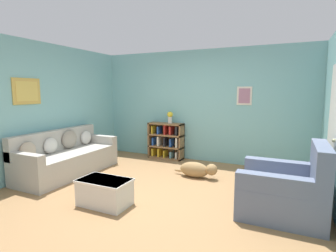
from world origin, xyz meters
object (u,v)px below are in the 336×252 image
(couch, at_px, (67,158))
(coffee_table, at_px, (105,191))
(bookshelf, at_px, (166,141))
(dog, at_px, (197,170))
(recliner_chair, at_px, (287,191))
(vase, at_px, (170,117))

(couch, xyz_separation_m, coffee_table, (1.62, -0.86, -0.12))
(bookshelf, xyz_separation_m, dog, (1.17, -1.09, -0.28))
(bookshelf, relative_size, dog, 0.99)
(recliner_chair, bearing_deg, bookshelf, 143.30)
(couch, relative_size, vase, 7.39)
(recliner_chair, height_order, coffee_table, recliner_chair)
(couch, height_order, bookshelf, bookshelf)
(recliner_chair, bearing_deg, coffee_table, -162.09)
(couch, bearing_deg, bookshelf, 56.81)
(couch, distance_m, recliner_chair, 4.02)
(couch, distance_m, vase, 2.49)
(coffee_table, relative_size, vase, 2.67)
(couch, relative_size, recliner_chair, 1.97)
(dog, bearing_deg, couch, -160.47)
(coffee_table, bearing_deg, recliner_chair, 17.91)
(dog, relative_size, vase, 3.14)
(recliner_chair, height_order, vase, vase)
(vase, bearing_deg, dog, -45.20)
(couch, bearing_deg, coffee_table, -28.08)
(recliner_chair, bearing_deg, couch, 178.74)
(recliner_chair, height_order, dog, recliner_chair)
(coffee_table, bearing_deg, bookshelf, 96.90)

